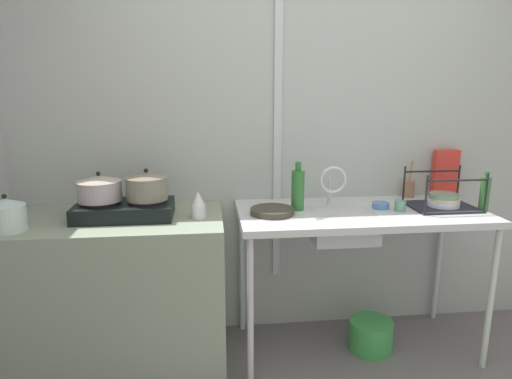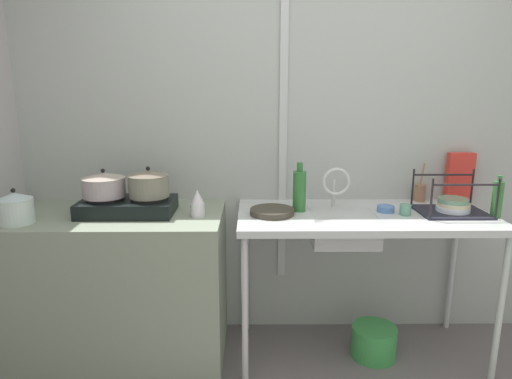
% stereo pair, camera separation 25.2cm
% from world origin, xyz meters
% --- Properties ---
extents(wall_back, '(4.50, 0.10, 2.53)m').
position_xyz_m(wall_back, '(0.00, 1.53, 1.26)').
color(wall_back, '#A7ABA7').
rests_on(wall_back, ground).
extents(wall_metal_strip, '(0.05, 0.01, 2.02)m').
position_xyz_m(wall_metal_strip, '(-0.18, 1.47, 1.39)').
color(wall_metal_strip, '#BCBFBF').
extents(counter_concrete, '(1.24, 0.66, 0.91)m').
position_xyz_m(counter_concrete, '(-1.17, 1.15, 0.46)').
color(counter_concrete, gray).
rests_on(counter_concrete, ground).
extents(counter_sink, '(1.47, 0.66, 0.91)m').
position_xyz_m(counter_sink, '(0.28, 1.15, 0.84)').
color(counter_sink, '#BCBFBF').
rests_on(counter_sink, ground).
extents(stove, '(0.54, 0.31, 0.10)m').
position_xyz_m(stove, '(-1.10, 1.15, 0.96)').
color(stove, black).
rests_on(stove, counter_concrete).
extents(pot_on_left_burner, '(0.24, 0.24, 0.16)m').
position_xyz_m(pot_on_left_burner, '(-1.23, 1.15, 1.09)').
color(pot_on_left_burner, '#A39398').
rests_on(pot_on_left_burner, stove).
extents(pot_on_right_burner, '(0.23, 0.23, 0.18)m').
position_xyz_m(pot_on_right_burner, '(-0.97, 1.15, 1.09)').
color(pot_on_right_burner, slate).
rests_on(pot_on_right_burner, stove).
extents(pot_beside_stove, '(0.19, 0.19, 0.19)m').
position_xyz_m(pot_beside_stove, '(-1.65, 0.97, 1.00)').
color(pot_beside_stove, silver).
rests_on(pot_beside_stove, counter_concrete).
extents(percolator, '(0.08, 0.08, 0.16)m').
position_xyz_m(percolator, '(-0.68, 1.09, 0.99)').
color(percolator, silver).
rests_on(percolator, counter_concrete).
extents(sink_basin, '(0.38, 0.30, 0.17)m').
position_xyz_m(sink_basin, '(0.16, 1.11, 0.83)').
color(sink_basin, '#BCBFBF').
rests_on(sink_basin, counter_sink).
extents(faucet, '(0.17, 0.09, 0.26)m').
position_xyz_m(faucet, '(0.12, 1.22, 1.08)').
color(faucet, '#BCBFBF').
rests_on(faucet, counter_sink).
extents(frying_pan, '(0.26, 0.26, 0.03)m').
position_xyz_m(frying_pan, '(-0.26, 1.13, 0.93)').
color(frying_pan, '#383228').
rests_on(frying_pan, counter_sink).
extents(dish_rack, '(0.39, 0.31, 0.24)m').
position_xyz_m(dish_rack, '(0.80, 1.14, 0.95)').
color(dish_rack, black).
rests_on(dish_rack, counter_sink).
extents(cup_by_rack, '(0.06, 0.06, 0.06)m').
position_xyz_m(cup_by_rack, '(0.51, 1.11, 0.94)').
color(cup_by_rack, slate).
rests_on(cup_by_rack, counter_sink).
extents(small_bowl_on_drainboard, '(0.10, 0.10, 0.04)m').
position_xyz_m(small_bowl_on_drainboard, '(0.42, 1.18, 0.93)').
color(small_bowl_on_drainboard, '#4D76B6').
rests_on(small_bowl_on_drainboard, counter_sink).
extents(bottle_by_sink, '(0.08, 0.08, 0.29)m').
position_xyz_m(bottle_by_sink, '(-0.10, 1.20, 1.04)').
color(bottle_by_sink, '#2D6A2F').
rests_on(bottle_by_sink, counter_sink).
extents(bottle_by_rack, '(0.06, 0.06, 0.24)m').
position_xyz_m(bottle_by_rack, '(1.00, 1.06, 1.02)').
color(bottle_by_rack, '#317231').
rests_on(bottle_by_rack, counter_sink).
extents(cereal_box, '(0.17, 0.05, 0.31)m').
position_xyz_m(cereal_box, '(0.96, 1.43, 1.07)').
color(cereal_box, red).
rests_on(cereal_box, counter_sink).
extents(utensil_jar, '(0.07, 0.07, 0.24)m').
position_xyz_m(utensil_jar, '(0.71, 1.42, 0.97)').
color(utensil_jar, '#91664B').
rests_on(utensil_jar, counter_sink).
extents(bucket_on_floor, '(0.27, 0.27, 0.19)m').
position_xyz_m(bucket_on_floor, '(0.38, 1.11, 0.10)').
color(bucket_on_floor, green).
rests_on(bucket_on_floor, ground).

